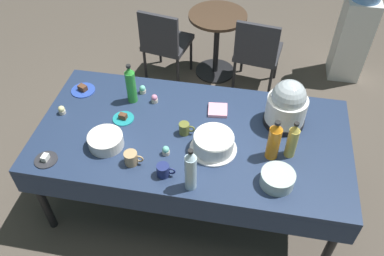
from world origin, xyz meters
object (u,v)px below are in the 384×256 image
Objects in this scene: slow_cooker at (287,105)px; soda_bottle_ginger_ale at (292,140)px; glass_salad_bowl at (277,179)px; soda_bottle_water at (191,170)px; cupcake_mint at (62,110)px; coffee_mug_tan at (131,158)px; maroon_chair_right at (257,50)px; soda_bottle_orange_juice at (274,141)px; cupcake_rose at (143,89)px; ceramic_snack_bowl at (106,141)px; water_cooler at (356,27)px; dessert_plate_cobalt at (83,89)px; dessert_plate_charcoal at (46,159)px; cupcake_vanilla at (166,151)px; coffee_mug_olive at (185,129)px; dessert_plate_teal at (123,118)px; coffee_mug_navy at (164,170)px; potluck_table at (192,139)px; soda_bottle_lime_soda at (131,85)px; round_cafe_table at (217,34)px; frosted_layer_cake at (214,143)px; maroon_chair_left at (164,41)px.

slow_cooker is 1.24× the size of soda_bottle_ginger_ale.
soda_bottle_water reaches higher than glass_salad_bowl.
soda_bottle_ginger_ale is at bearing -3.63° from cupcake_mint.
maroon_chair_right reaches higher than coffee_mug_tan.
glass_salad_bowl is at bearing -78.90° from soda_bottle_orange_juice.
ceramic_snack_bowl is at bearing -99.26° from cupcake_rose.
slow_cooker is at bearing -79.37° from maroon_chair_right.
water_cooler reaches higher than soda_bottle_water.
maroon_chair_right is at bearing 68.42° from coffee_mug_tan.
ceramic_snack_bowl is 3.54× the size of cupcake_mint.
coffee_mug_tan is at bearing -47.42° from dessert_plate_cobalt.
maroon_chair_right is (1.29, 1.92, -0.27)m from dessert_plate_charcoal.
soda_bottle_water is 0.39× the size of maroon_chair_right.
cupcake_vanilla is 0.21× the size of soda_bottle_orange_juice.
cupcake_rose is at bearing 60.49° from dessert_plate_charcoal.
ceramic_snack_bowl and coffee_mug_olive have the same top height.
dessert_plate_teal is 2.31× the size of cupcake_mint.
dessert_plate_charcoal is 1.25× the size of coffee_mug_navy.
slow_cooker is at bearing 86.98° from glass_salad_bowl.
dessert_plate_teal is (-0.52, 0.05, 0.07)m from potluck_table.
maroon_chair_right is 0.69× the size of water_cooler.
soda_bottle_water is at bearing -50.90° from soda_bottle_lime_soda.
soda_bottle_water is 2.95× the size of coffee_mug_olive.
glass_salad_bowl is at bearing -12.95° from cupcake_mint.
soda_bottle_water is (0.63, -0.24, 0.11)m from ceramic_snack_bowl.
maroon_chair_right is at bearing 96.52° from glass_salad_bowl.
dessert_plate_charcoal is 0.45m from cupcake_mint.
dessert_plate_teal is 1.09m from soda_bottle_orange_juice.
soda_bottle_orange_juice is 0.37× the size of maroon_chair_right.
maroon_chair_right reaches higher than round_cafe_table.
coffee_mug_tan is (0.22, -0.12, 0.00)m from ceramic_snack_bowl.
frosted_layer_cake reaches higher than dessert_plate_cobalt.
soda_bottle_water is (0.98, -0.03, 0.15)m from dessert_plate_charcoal.
soda_bottle_water is 2.75× the size of coffee_mug_navy.
soda_bottle_water is (0.58, -0.72, 0.00)m from soda_bottle_lime_soda.
maroon_chair_left is at bearing 103.98° from cupcake_vanilla.
coffee_mug_navy is at bearing -76.52° from maroon_chair_left.
soda_bottle_ginger_ale is at bearing -5.40° from coffee_mug_olive.
soda_bottle_ginger_ale is (1.13, -0.44, 0.10)m from cupcake_rose.
soda_bottle_ginger_ale is at bearing -16.10° from soda_bottle_lime_soda.
cupcake_rose is at bearing 172.64° from slow_cooker.
ceramic_snack_bowl is 1.74m from maroon_chair_left.
soda_bottle_orange_juice is 1.07× the size of soda_bottle_ginger_ale.
round_cafe_table is at bearing 74.35° from dessert_plate_teal.
frosted_layer_cake is 0.98× the size of soda_bottle_lime_soda.
soda_bottle_lime_soda is 2.90× the size of coffee_mug_olive.
glass_salad_bowl is at bearing -57.62° from maroon_chair_left.
frosted_layer_cake is 0.32m from cupcake_vanilla.
ceramic_snack_bowl is at bearing 158.09° from coffee_mug_navy.
slow_cooker reaches higher than coffee_mug_tan.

